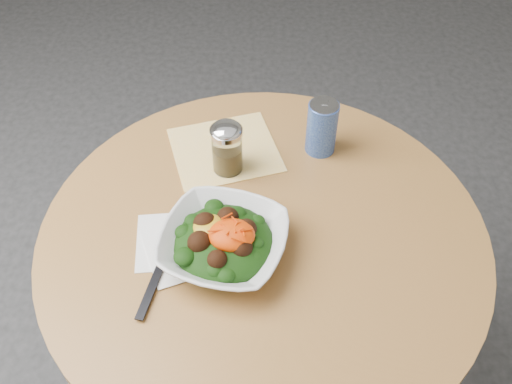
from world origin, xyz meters
TOP-DOWN VIEW (x-y plane):
  - table at (0.00, 0.00)m, footprint 0.90×0.90m
  - cloth_napkin at (-0.09, 0.23)m, footprint 0.29×0.27m
  - paper_napkins at (-0.16, -0.04)m, footprint 0.20×0.20m
  - salad_bowl at (-0.07, -0.06)m, footprint 0.29×0.29m
  - fork at (-0.19, -0.09)m, footprint 0.07×0.23m
  - spice_shaker at (-0.08, 0.17)m, footprint 0.07×0.07m
  - beverage_can at (0.12, 0.24)m, footprint 0.07×0.07m

SIDE VIEW (x-z plane):
  - table at x=0.00m, z-range 0.18..0.93m
  - cloth_napkin at x=-0.09m, z-range 0.75..0.75m
  - paper_napkins at x=-0.16m, z-range 0.75..0.75m
  - fork at x=-0.19m, z-range 0.75..0.76m
  - salad_bowl at x=-0.07m, z-range 0.74..0.83m
  - spice_shaker at x=-0.08m, z-range 0.75..0.87m
  - beverage_can at x=0.12m, z-range 0.75..0.88m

